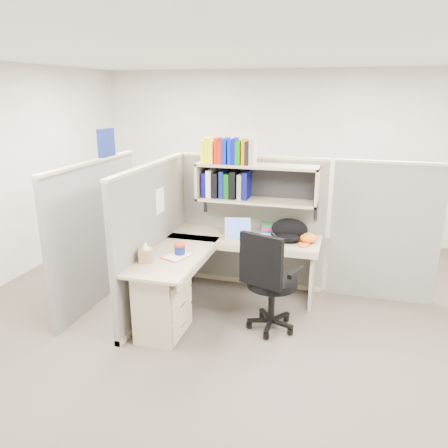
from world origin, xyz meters
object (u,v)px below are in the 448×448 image
(desk, at_px, (187,285))
(task_chair, at_px, (269,297))
(laptop, at_px, (238,229))
(backpack, at_px, (289,230))
(snack_canister, at_px, (180,249))

(desk, height_order, task_chair, task_chair)
(laptop, relative_size, backpack, 0.72)
(task_chair, bearing_deg, snack_canister, 179.10)
(snack_canister, distance_m, task_chair, 1.04)
(task_chair, bearing_deg, laptop, 125.90)
(snack_canister, bearing_deg, task_chair, -0.90)
(desk, xyz_separation_m, backpack, (0.92, 0.85, 0.41))
(task_chair, bearing_deg, backpack, 84.89)
(snack_canister, bearing_deg, desk, -42.78)
(backpack, relative_size, snack_canister, 3.52)
(desk, bearing_deg, laptop, 67.21)
(snack_canister, bearing_deg, laptop, 57.56)
(desk, distance_m, task_chair, 0.85)
(laptop, xyz_separation_m, snack_canister, (-0.44, -0.70, -0.05))
(desk, xyz_separation_m, laptop, (0.33, 0.80, 0.40))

